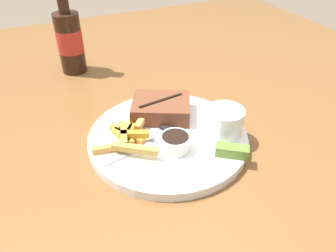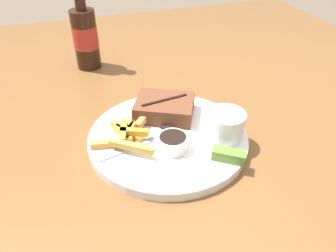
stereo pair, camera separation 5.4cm
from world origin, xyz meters
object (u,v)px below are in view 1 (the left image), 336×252
coleslaw_cup (225,120)px  dipping_sauce_cup (175,142)px  dinner_plate (168,138)px  steak_portion (161,108)px  beer_bottle (70,39)px  fork_utensil (133,150)px  knife_utensil (158,123)px  pickle_spear (232,151)px

coleslaw_cup → dipping_sauce_cup: coleslaw_cup is taller
dinner_plate → steak_portion: bearing=77.5°
dinner_plate → beer_bottle: (-0.10, 0.38, 0.08)m
steak_portion → fork_utensil: (-0.09, -0.08, -0.02)m
steak_portion → beer_bottle: size_ratio=0.58×
coleslaw_cup → dipping_sauce_cup: bearing=-177.7°
steak_portion → beer_bottle: 0.34m
coleslaw_cup → dipping_sauce_cup: 0.11m
steak_portion → fork_utensil: bearing=-137.8°
steak_portion → beer_bottle: beer_bottle is taller
beer_bottle → dinner_plate: bearing=-75.3°
fork_utensil → knife_utensil: bearing=24.7°
dipping_sauce_cup → beer_bottle: size_ratio=0.22×
dipping_sauce_cup → pickle_spear: size_ratio=0.92×
dinner_plate → steak_portion: size_ratio=2.12×
dinner_plate → knife_utensil: (-0.00, 0.04, 0.01)m
pickle_spear → knife_utensil: (-0.08, 0.14, -0.01)m
steak_portion → dinner_plate: bearing=-102.5°
steak_portion → pickle_spear: bearing=-69.7°
dinner_plate → coleslaw_cup: coleslaw_cup is taller
beer_bottle → knife_utensil: bearing=-74.4°
steak_portion → knife_utensil: steak_portion is taller
dinner_plate → pickle_spear: pickle_spear is taller
pickle_spear → knife_utensil: size_ratio=0.37×
dinner_plate → fork_utensil: 0.08m
steak_portion → pickle_spear: 0.18m
pickle_spear → knife_utensil: 0.16m
dinner_plate → steak_portion: (0.01, 0.07, 0.03)m
dinner_plate → beer_bottle: 0.40m
coleslaw_cup → knife_utensil: size_ratio=0.44×
fork_utensil → knife_utensil: 0.09m
coleslaw_cup → steak_portion: bearing=128.9°
coleslaw_cup → pickle_spear: coleslaw_cup is taller
steak_portion → fork_utensil: 0.13m
dinner_plate → dipping_sauce_cup: (-0.01, -0.04, 0.02)m
steak_portion → coleslaw_cup: (0.08, -0.10, 0.01)m
coleslaw_cup → fork_utensil: (-0.18, 0.02, -0.03)m
fork_utensil → knife_utensil: size_ratio=0.83×
dinner_plate → pickle_spear: size_ratio=5.11×
steak_portion → knife_utensil: 0.04m
dipping_sauce_cup → knife_utensil: dipping_sauce_cup is taller
dinner_plate → beer_bottle: bearing=104.7°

